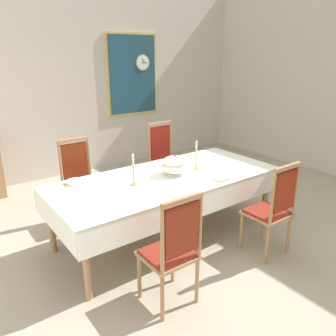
# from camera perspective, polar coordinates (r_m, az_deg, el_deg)

# --- Properties ---
(ground) EXTENTS (7.55, 6.19, 0.04)m
(ground) POSITION_cam_1_polar(r_m,az_deg,el_deg) (4.13, 1.31, -12.63)
(ground) COLOR #AAA28C
(back_wall) EXTENTS (7.55, 0.08, 3.51)m
(back_wall) POSITION_cam_1_polar(r_m,az_deg,el_deg) (6.30, -16.94, 14.65)
(back_wall) COLOR beige
(back_wall) RESTS_ON ground
(dining_table) EXTENTS (2.69, 1.16, 0.78)m
(dining_table) POSITION_cam_1_polar(r_m,az_deg,el_deg) (3.93, -0.19, -2.47)
(dining_table) COLOR #AD7E59
(dining_table) RESTS_ON ground
(tablecloth) EXTENTS (2.71, 1.18, 0.29)m
(tablecloth) POSITION_cam_1_polar(r_m,az_deg,el_deg) (3.92, -0.19, -2.31)
(tablecloth) COLOR white
(tablecloth) RESTS_ON dining_table
(chair_south_a) EXTENTS (0.44, 0.42, 1.09)m
(chair_south_a) POSITION_cam_1_polar(r_m,az_deg,el_deg) (2.93, 0.74, -13.70)
(chair_south_a) COLOR #9E6F47
(chair_south_a) RESTS_ON ground
(chair_north_a) EXTENTS (0.44, 0.42, 1.12)m
(chair_north_a) POSITION_cam_1_polar(r_m,az_deg,el_deg) (4.49, -14.69, -2.19)
(chair_north_a) COLOR #A67456
(chair_north_a) RESTS_ON ground
(chair_south_b) EXTENTS (0.44, 0.42, 1.08)m
(chair_south_b) POSITION_cam_1_polar(r_m,az_deg,el_deg) (3.81, 17.35, -6.53)
(chair_south_b) COLOR #A0804C
(chair_south_b) RESTS_ON ground
(chair_north_b) EXTENTS (0.44, 0.42, 1.17)m
(chair_north_b) POSITION_cam_1_polar(r_m,az_deg,el_deg) (5.11, -0.55, 1.22)
(chair_north_b) COLOR #A26E57
(chair_north_b) RESTS_ON ground
(soup_tureen) EXTENTS (0.31, 0.31, 0.25)m
(soup_tureen) POSITION_cam_1_polar(r_m,az_deg,el_deg) (3.93, 1.16, 0.51)
(soup_tureen) COLOR white
(soup_tureen) RESTS_ON tablecloth
(candlestick_west) EXTENTS (0.07, 0.07, 0.35)m
(candlestick_west) POSITION_cam_1_polar(r_m,az_deg,el_deg) (3.62, -5.89, -0.83)
(candlestick_west) COLOR gold
(candlestick_west) RESTS_ON tablecloth
(candlestick_east) EXTENTS (0.07, 0.07, 0.36)m
(candlestick_east) POSITION_cam_1_polar(r_m,az_deg,el_deg) (4.12, 4.81, 1.72)
(candlestick_east) COLOR gold
(candlestick_east) RESTS_ON tablecloth
(bowl_near_left) EXTENTS (0.19, 0.19, 0.04)m
(bowl_near_left) POSITION_cam_1_polar(r_m,az_deg,el_deg) (3.83, -15.50, -2.23)
(bowl_near_left) COLOR white
(bowl_near_left) RESTS_ON tablecloth
(bowl_near_right) EXTENTS (0.20, 0.20, 0.05)m
(bowl_near_right) POSITION_cam_1_polar(r_m,az_deg,el_deg) (3.86, 9.31, -1.55)
(bowl_near_right) COLOR white
(bowl_near_right) RESTS_ON tablecloth
(spoon_primary) EXTENTS (0.05, 0.18, 0.01)m
(spoon_primary) POSITION_cam_1_polar(r_m,az_deg,el_deg) (3.82, -17.30, -2.73)
(spoon_primary) COLOR gold
(spoon_primary) RESTS_ON tablecloth
(spoon_secondary) EXTENTS (0.04, 0.18, 0.01)m
(spoon_secondary) POSITION_cam_1_polar(r_m,az_deg,el_deg) (3.97, 10.36, -1.33)
(spoon_secondary) COLOR gold
(spoon_secondary) RESTS_ON tablecloth
(mounted_clock) EXTENTS (0.30, 0.06, 0.30)m
(mounted_clock) POSITION_cam_1_polar(r_m,az_deg,el_deg) (6.91, -4.41, 17.48)
(mounted_clock) COLOR #D1B251
(framed_painting) EXTENTS (1.11, 0.05, 1.55)m
(framed_painting) POSITION_cam_1_polar(r_m,az_deg,el_deg) (6.81, -6.07, 15.50)
(framed_painting) COLOR #D1B251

